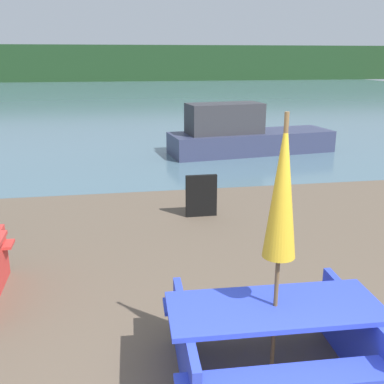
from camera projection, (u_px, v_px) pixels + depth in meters
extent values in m
cube|color=slate|center=(127.00, 95.00, 33.09)|extent=(60.00, 50.00, 0.00)
cube|color=#1E3D1E|center=(121.00, 63.00, 51.38)|extent=(80.00, 1.60, 4.00)
cube|color=blue|center=(275.00, 308.00, 3.76)|extent=(1.82, 0.76, 0.04)
cube|color=blue|center=(296.00, 377.00, 3.31)|extent=(1.81, 0.34, 0.04)
cube|color=blue|center=(256.00, 300.00, 4.35)|extent=(1.81, 0.34, 0.04)
cube|color=blue|center=(185.00, 353.00, 3.77)|extent=(0.12, 1.38, 0.69)
cube|color=blue|center=(356.00, 338.00, 3.96)|extent=(0.12, 1.38, 0.69)
cylinder|color=brown|center=(278.00, 258.00, 3.62)|extent=(0.04, 0.04, 2.34)
cone|color=gold|center=(283.00, 187.00, 3.45)|extent=(0.27, 0.27, 1.16)
cube|color=#333856|center=(251.00, 142.00, 13.20)|extent=(4.95, 2.00, 0.62)
cube|color=#333338|center=(224.00, 118.00, 12.74)|extent=(2.23, 1.24, 0.85)
cube|color=black|center=(201.00, 196.00, 7.90)|extent=(0.55, 0.08, 0.75)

